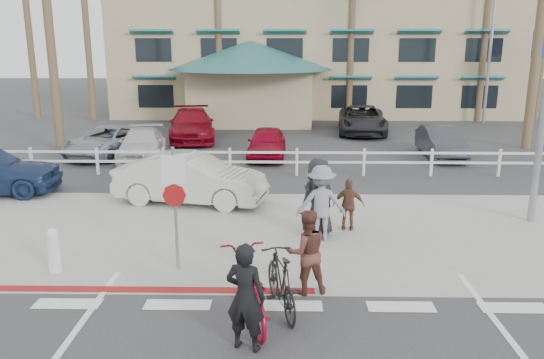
{
  "coord_description": "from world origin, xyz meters",
  "views": [
    {
      "loc": [
        -0.14,
        -8.05,
        4.54
      ],
      "look_at": [
        -0.37,
        3.97,
        1.5
      ],
      "focal_mm": 35.0,
      "sensor_mm": 36.0,
      "label": 1
    }
  ],
  "objects_px": {
    "bike_black": "(281,282)",
    "car_white_sedan": "(191,179)",
    "sign_post": "(175,203)",
    "bike_red": "(249,288)"
  },
  "relations": [
    {
      "from": "bike_red",
      "to": "car_white_sedan",
      "type": "height_order",
      "value": "car_white_sedan"
    },
    {
      "from": "sign_post",
      "to": "car_white_sedan",
      "type": "bearing_deg",
      "value": 96.21
    },
    {
      "from": "bike_black",
      "to": "car_white_sedan",
      "type": "relative_size",
      "value": 0.41
    },
    {
      "from": "bike_black",
      "to": "car_white_sedan",
      "type": "xyz_separation_m",
      "value": [
        -2.68,
        6.6,
        0.18
      ]
    },
    {
      "from": "sign_post",
      "to": "bike_black",
      "type": "relative_size",
      "value": 1.58
    },
    {
      "from": "car_white_sedan",
      "to": "bike_red",
      "type": "bearing_deg",
      "value": -151.19
    },
    {
      "from": "car_white_sedan",
      "to": "sign_post",
      "type": "bearing_deg",
      "value": -162.24
    },
    {
      "from": "sign_post",
      "to": "bike_black",
      "type": "xyz_separation_m",
      "value": [
        2.16,
        -1.76,
        -0.9
      ]
    },
    {
      "from": "bike_red",
      "to": "bike_black",
      "type": "distance_m",
      "value": 0.62
    },
    {
      "from": "bike_black",
      "to": "car_white_sedan",
      "type": "distance_m",
      "value": 7.13
    }
  ]
}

